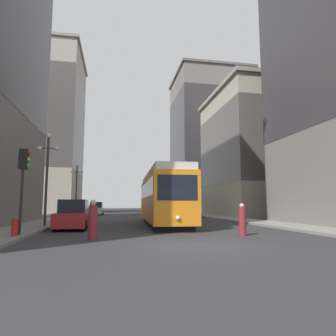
% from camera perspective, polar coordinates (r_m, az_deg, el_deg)
% --- Properties ---
extents(ground_plane, '(200.00, 200.00, 0.00)m').
position_cam_1_polar(ground_plane, '(11.63, 5.68, -14.57)').
color(ground_plane, '#303033').
extents(sidewalk_left, '(2.86, 120.00, 0.15)m').
position_cam_1_polar(sidewalk_left, '(51.40, -16.15, -8.27)').
color(sidewalk_left, gray).
rests_on(sidewalk_left, ground).
extents(sidewalk_right, '(2.86, 120.00, 0.15)m').
position_cam_1_polar(sidewalk_right, '(52.40, 2.65, -8.50)').
color(sidewalk_right, gray).
rests_on(sidewalk_right, ground).
extents(streetcar, '(3.14, 14.11, 3.89)m').
position_cam_1_polar(streetcar, '(23.00, -1.07, -5.54)').
color(streetcar, black).
rests_on(streetcar, ground).
extents(transit_bus, '(2.62, 12.62, 3.45)m').
position_cam_1_polar(transit_bus, '(40.27, 0.62, -6.33)').
color(transit_bus, black).
rests_on(transit_bus, ground).
extents(parked_car_left_near, '(1.97, 4.36, 1.82)m').
position_cam_1_polar(parked_car_left_near, '(43.23, -13.59, -7.64)').
color(parked_car_left_near, black).
rests_on(parked_car_left_near, ground).
extents(parked_car_left_mid, '(1.94, 5.01, 1.82)m').
position_cam_1_polar(parked_car_left_mid, '(19.90, -17.69, -8.63)').
color(parked_car_left_mid, black).
rests_on(parked_car_left_mid, ground).
extents(pedestrian_crossing_near, '(0.35, 0.35, 1.58)m').
position_cam_1_polar(pedestrian_crossing_near, '(15.34, 14.07, -9.77)').
color(pedestrian_crossing_near, maroon).
rests_on(pedestrian_crossing_near, ground).
extents(pedestrian_crossing_far, '(0.39, 0.39, 1.74)m').
position_cam_1_polar(pedestrian_crossing_far, '(13.60, -14.25, -9.84)').
color(pedestrian_crossing_far, maroon).
rests_on(pedestrian_crossing_far, ground).
extents(traffic_light_near_left, '(0.47, 0.36, 3.96)m').
position_cam_1_polar(traffic_light_near_left, '(15.42, -26.00, -0.07)').
color(traffic_light_near_left, '#232328').
rests_on(traffic_light_near_left, sidewalk_left).
extents(lamp_post_left_near, '(1.41, 0.36, 6.11)m').
position_cam_1_polar(lamp_post_left_near, '(21.19, -22.16, 0.54)').
color(lamp_post_left_near, '#333338').
rests_on(lamp_post_left_near, sidewalk_left).
extents(lamp_post_left_far, '(1.41, 0.36, 6.13)m').
position_cam_1_polar(lamp_post_left_far, '(36.13, -17.16, -2.51)').
color(lamp_post_left_far, '#333338').
rests_on(lamp_post_left_far, sidewalk_left).
extents(fire_hydrant, '(0.26, 0.26, 0.75)m').
position_cam_1_polar(fire_hydrant, '(14.94, -27.37, -10.11)').
color(fire_hydrant, red).
rests_on(fire_hydrant, sidewalk_left).
extents(building_left_corner, '(13.60, 15.89, 29.36)m').
position_cam_1_polar(building_left_corner, '(58.77, -22.95, 7.03)').
color(building_left_corner, '#A89E8E').
rests_on(building_left_corner, ground).
extents(building_right_corner, '(13.75, 15.11, 16.49)m').
position_cam_1_polar(building_right_corner, '(41.85, 17.90, 2.94)').
color(building_right_corner, '#B2A893').
rests_on(building_right_corner, ground).
extents(building_right_far, '(15.97, 15.93, 30.29)m').
position_cam_1_polar(building_right_far, '(66.99, 8.13, 5.30)').
color(building_right_far, slate).
rests_on(building_right_far, ground).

